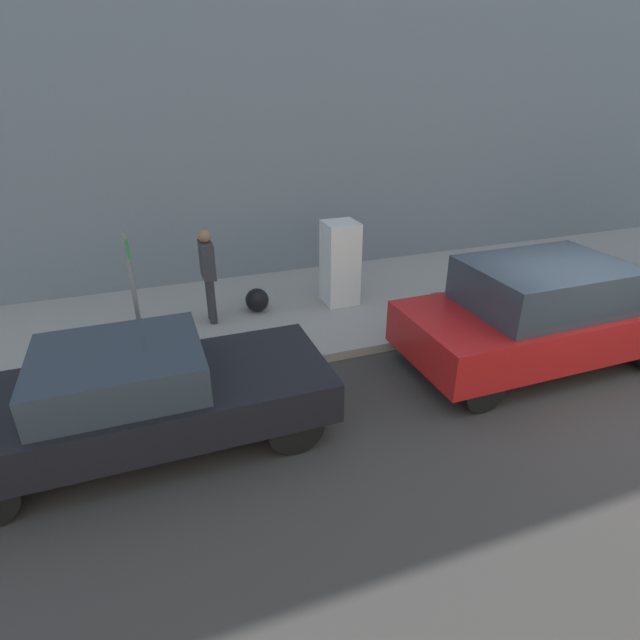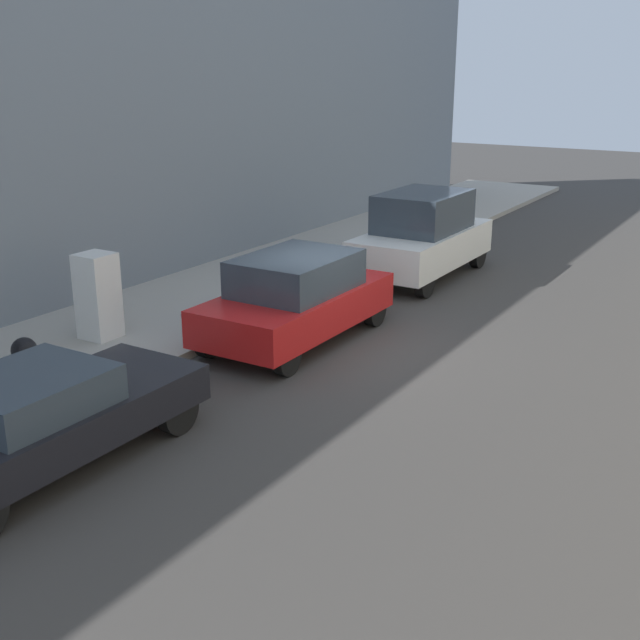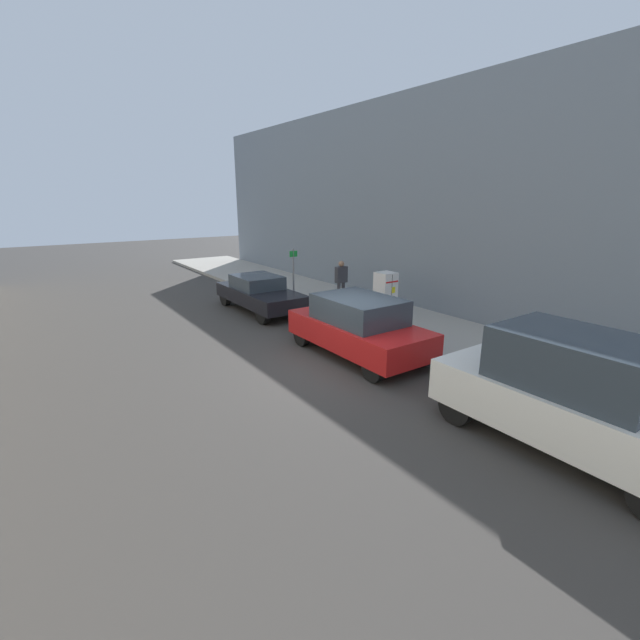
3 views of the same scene
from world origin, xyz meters
name	(u,v)px [view 3 (image 3 of 3)]	position (x,y,z in m)	size (l,w,h in m)	color
ground_plane	(343,363)	(0.00, 0.00, 0.00)	(80.00, 80.00, 0.00)	#383533
sidewalk_slab	(438,336)	(-3.91, 0.00, 0.08)	(4.13, 44.00, 0.16)	#9E998E
building_facade_near	(508,205)	(-6.97, 0.00, 4.15)	(2.00, 39.60, 8.29)	slate
discarded_refrigerator	(385,295)	(-3.84, -2.47, 0.99)	(0.65, 0.65, 1.66)	white
manhole_cover	(414,334)	(-3.18, -0.38, 0.17)	(0.70, 0.70, 0.02)	#47443F
street_sign_post	(293,273)	(-2.29, -6.33, 1.42)	(0.36, 0.07, 2.23)	slate
trash_bag	(358,301)	(-3.96, -4.17, 0.39)	(0.46, 0.46, 0.46)	black
pedestrian_walking_far	(341,279)	(-3.81, -5.07, 1.20)	(0.51, 0.24, 1.77)	#333338
parked_sedan_dark	(259,293)	(-0.74, -6.42, 0.74)	(1.82, 4.63, 1.41)	black
parked_suv_red	(358,326)	(-0.74, -0.27, 0.88)	(1.99, 4.44, 1.73)	red
parked_van_white	(571,394)	(-0.74, 5.55, 1.08)	(2.00, 4.62, 2.17)	silver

